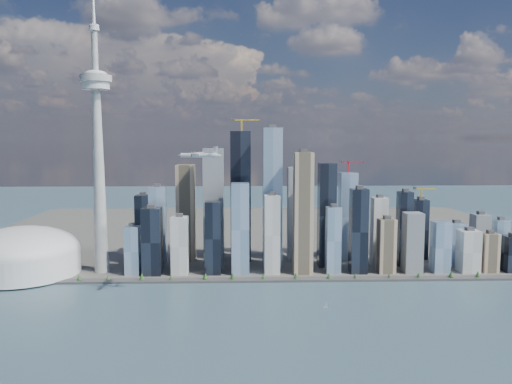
{
  "coord_description": "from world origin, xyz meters",
  "views": [
    {
      "loc": [
        -41.25,
        -601.83,
        249.28
      ],
      "look_at": [
        -15.59,
        260.0,
        156.2
      ],
      "focal_mm": 35.0,
      "sensor_mm": 36.0,
      "label": 1
    }
  ],
  "objects_px": {
    "needle_tower": "(98,146)",
    "sailboat_west": "(326,306)",
    "airplane": "(199,155)",
    "dome_stadium": "(23,254)"
  },
  "relations": [
    {
      "from": "needle_tower",
      "to": "sailboat_west",
      "type": "distance_m",
      "value": 491.64
    },
    {
      "from": "airplane",
      "to": "sailboat_west",
      "type": "height_order",
      "value": "airplane"
    },
    {
      "from": "dome_stadium",
      "to": "airplane",
      "type": "distance_m",
      "value": 429.37
    },
    {
      "from": "airplane",
      "to": "needle_tower",
      "type": "bearing_deg",
      "value": 141.98
    },
    {
      "from": "dome_stadium",
      "to": "airplane",
      "type": "relative_size",
      "value": 3.17
    },
    {
      "from": "needle_tower",
      "to": "airplane",
      "type": "relative_size",
      "value": 8.74
    },
    {
      "from": "sailboat_west",
      "to": "needle_tower",
      "type": "bearing_deg",
      "value": 176.18
    },
    {
      "from": "dome_stadium",
      "to": "sailboat_west",
      "type": "xyz_separation_m",
      "value": [
        523.82,
        -190.29,
        -36.56
      ]
    },
    {
      "from": "airplane",
      "to": "sailboat_west",
      "type": "distance_m",
      "value": 289.57
    },
    {
      "from": "needle_tower",
      "to": "airplane",
      "type": "xyz_separation_m",
      "value": [
        199.13,
        -196.01,
        -9.98
      ]
    }
  ]
}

